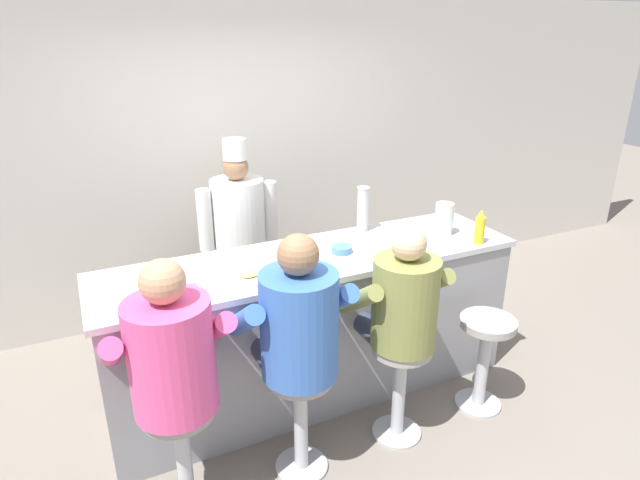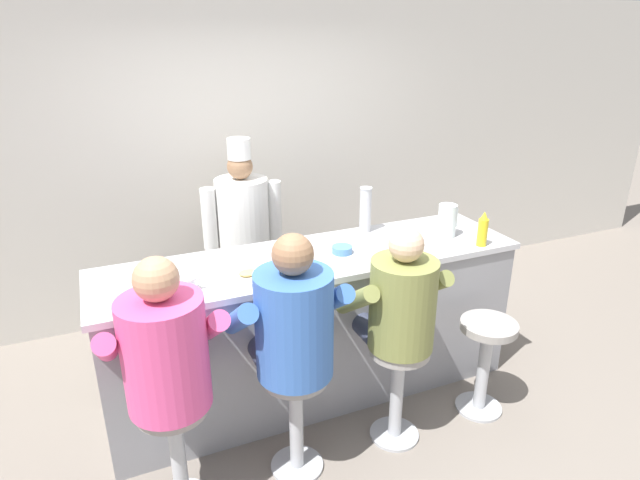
% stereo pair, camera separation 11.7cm
% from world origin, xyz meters
% --- Properties ---
extents(ground_plane, '(20.00, 20.00, 0.00)m').
position_xyz_m(ground_plane, '(0.00, 0.00, 0.00)').
color(ground_plane, slate).
extents(wall_back, '(10.00, 0.06, 2.70)m').
position_xyz_m(wall_back, '(0.00, 1.90, 1.35)').
color(wall_back, beige).
rests_on(wall_back, ground_plane).
extents(diner_counter, '(2.80, 0.73, 1.04)m').
position_xyz_m(diner_counter, '(0.00, 0.36, 0.52)').
color(diner_counter, gray).
rests_on(diner_counter, ground_plane).
extents(ketchup_bottle_red, '(0.07, 0.07, 0.23)m').
position_xyz_m(ketchup_bottle_red, '(0.55, 0.10, 1.15)').
color(ketchup_bottle_red, red).
rests_on(ketchup_bottle_red, diner_counter).
extents(mustard_bottle_yellow, '(0.07, 0.07, 0.24)m').
position_xyz_m(mustard_bottle_yellow, '(1.12, 0.08, 1.15)').
color(mustard_bottle_yellow, yellow).
rests_on(mustard_bottle_yellow, diner_counter).
extents(hot_sauce_bottle_orange, '(0.03, 0.03, 0.13)m').
position_xyz_m(hot_sauce_bottle_orange, '(0.49, 0.14, 1.10)').
color(hot_sauce_bottle_orange, orange).
rests_on(hot_sauce_bottle_orange, diner_counter).
extents(water_pitcher_clear, '(0.15, 0.13, 0.23)m').
position_xyz_m(water_pitcher_clear, '(1.01, 0.33, 1.16)').
color(water_pitcher_clear, silver).
rests_on(water_pitcher_clear, diner_counter).
extents(breakfast_plate, '(0.25, 0.25, 0.05)m').
position_xyz_m(breakfast_plate, '(-0.48, 0.21, 1.05)').
color(breakfast_plate, white).
rests_on(breakfast_plate, diner_counter).
extents(cereal_bowl, '(0.14, 0.14, 0.05)m').
position_xyz_m(cereal_bowl, '(0.20, 0.34, 1.06)').
color(cereal_bowl, '#4C7FB7').
rests_on(cereal_bowl, diner_counter).
extents(coffee_mug_white, '(0.12, 0.08, 0.08)m').
position_xyz_m(coffee_mug_white, '(-0.83, 0.18, 1.08)').
color(coffee_mug_white, white).
rests_on(coffee_mug_white, diner_counter).
extents(cup_stack_steel, '(0.09, 0.09, 0.33)m').
position_xyz_m(cup_stack_steel, '(0.52, 0.64, 1.21)').
color(cup_stack_steel, '#B7BABF').
rests_on(cup_stack_steel, diner_counter).
extents(napkin_dispenser_chrome, '(0.11, 0.07, 0.11)m').
position_xyz_m(napkin_dispenser_chrome, '(-0.17, 0.13, 1.10)').
color(napkin_dispenser_chrome, silver).
rests_on(napkin_dispenser_chrome, diner_counter).
extents(diner_seated_pink, '(0.63, 0.62, 1.47)m').
position_xyz_m(diner_seated_pink, '(-1.04, -0.25, 0.91)').
color(diner_seated_pink, '#B2B5BA').
rests_on(diner_seated_pink, ground_plane).
extents(diner_seated_blue, '(0.64, 0.63, 1.48)m').
position_xyz_m(diner_seated_blue, '(-0.38, -0.25, 0.92)').
color(diner_seated_blue, '#B2B5BA').
rests_on(diner_seated_blue, ground_plane).
extents(diner_seated_olive, '(0.59, 0.58, 1.42)m').
position_xyz_m(diner_seated_olive, '(0.29, -0.25, 0.89)').
color(diner_seated_olive, '#B2B5BA').
rests_on(diner_seated_olive, ground_plane).
extents(empty_stool_round, '(0.37, 0.37, 0.67)m').
position_xyz_m(empty_stool_round, '(0.95, -0.28, 0.45)').
color(empty_stool_round, '#B2B5BA').
rests_on(empty_stool_round, ground_plane).
extents(cook_in_whites_near, '(0.65, 0.41, 1.65)m').
position_xyz_m(cook_in_whites_near, '(-0.20, 1.33, 0.91)').
color(cook_in_whites_near, '#232328').
rests_on(cook_in_whites_near, ground_plane).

